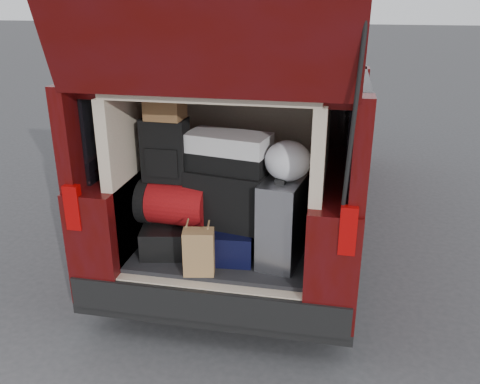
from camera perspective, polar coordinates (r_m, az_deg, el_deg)
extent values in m
plane|color=#353537|center=(3.89, -2.38, -14.75)|extent=(80.00, 80.00, 0.00)
cylinder|color=black|center=(4.27, -11.99, -6.58)|extent=(0.24, 0.64, 0.64)
cylinder|color=black|center=(3.97, 10.67, -8.80)|extent=(0.24, 0.64, 0.64)
cylinder|color=black|center=(7.20, -1.90, 5.53)|extent=(0.24, 0.64, 0.64)
cylinder|color=black|center=(7.03, 11.29, 4.71)|extent=(0.24, 0.64, 0.64)
cube|color=black|center=(5.56, 2.57, -0.04)|extent=(1.90, 4.85, 0.08)
cube|color=#4B0C11|center=(5.58, -5.37, 4.75)|extent=(0.33, 4.85, 0.80)
cube|color=#4B0C11|center=(5.36, 10.99, 3.74)|extent=(0.33, 4.85, 0.80)
cube|color=#4B0C11|center=(5.21, 2.85, 15.20)|extent=(1.82, 4.46, 0.10)
cube|color=black|center=(5.35, -6.95, 12.10)|extent=(0.12, 4.25, 0.68)
cube|color=black|center=(5.09, 12.65, 11.28)|extent=(0.12, 4.25, 0.68)
cube|color=black|center=(3.43, -3.63, -12.15)|extent=(1.86, 0.16, 0.22)
cube|color=#990505|center=(3.41, -18.19, -1.64)|extent=(0.10, 0.06, 0.30)
cube|color=#990505|center=(3.00, 12.03, -4.21)|extent=(0.10, 0.06, 0.30)
cube|color=black|center=(3.84, -1.53, -6.09)|extent=(1.24, 1.05, 0.06)
cube|color=beige|center=(3.80, -11.40, 3.07)|extent=(0.08, 1.05, 1.15)
cube|color=beige|center=(3.52, 8.92, 1.77)|extent=(0.08, 1.05, 1.15)
cube|color=beige|center=(4.12, 0.09, 4.94)|extent=(1.34, 0.06, 1.15)
cube|color=beige|center=(3.45, -1.73, 12.02)|extent=(1.34, 1.05, 0.06)
cube|color=#4B0C11|center=(2.69, -5.61, 20.60)|extent=(1.75, 0.38, 1.02)
cylinder|color=black|center=(2.72, 12.62, 7.23)|extent=(0.02, 0.90, 0.76)
cube|color=black|center=(3.96, -1.50, -9.23)|extent=(1.24, 1.05, 0.55)
cube|color=black|center=(3.76, -7.86, -4.67)|extent=(0.45, 0.56, 0.20)
cube|color=black|center=(3.65, -1.55, -5.19)|extent=(0.44, 0.53, 0.22)
cube|color=silver|center=(3.45, 4.69, -3.37)|extent=(0.31, 0.44, 0.60)
cube|color=#AB854D|center=(3.37, -4.65, -6.74)|extent=(0.22, 0.16, 0.31)
cube|color=#9A0E0F|center=(3.63, -7.37, -1.19)|extent=(0.50, 0.35, 0.32)
cube|color=black|center=(3.55, -1.25, -0.53)|extent=(0.60, 0.43, 0.40)
cube|color=black|center=(3.55, -8.37, 4.72)|extent=(0.31, 0.19, 0.44)
cube|color=silver|center=(3.46, -1.36, 4.57)|extent=(0.61, 0.39, 0.25)
cube|color=brown|center=(3.45, -8.45, 9.90)|extent=(0.25, 0.21, 0.22)
ellipsoid|color=silver|center=(3.30, 5.40, 3.51)|extent=(0.32, 0.30, 0.26)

